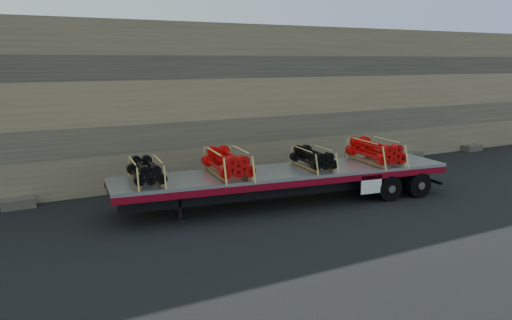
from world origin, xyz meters
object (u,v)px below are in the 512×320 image
Objects in this scene: trailer at (286,187)px; bundle_midrear at (313,158)px; bundle_midfront at (227,163)px; bundle_rear at (375,152)px; bundle_front at (146,171)px.

bundle_midrear reaches higher than trailer.
bundle_midfront reaches higher than trailer.
bundle_rear reaches higher than bundle_midfront.
trailer is 6.23× the size of bundle_front.
trailer is 2.58m from bundle_midfront.
bundle_front is 0.84× the size of bundle_midfront.
bundle_front is at bearing 180.00° from trailer.
bundle_midfront reaches higher than bundle_midrear.
bundle_front is 2.92m from bundle_midfront.
bundle_midrear is at bearing -0.00° from bundle_midfront.
bundle_rear is at bearing 0.00° from bundle_front.
bundle_midrear is at bearing 0.00° from trailer.
bundle_midfront is (-2.31, 0.29, 1.10)m from trailer.
bundle_front is at bearing 180.00° from bundle_rear.
bundle_rear reaches higher than bundle_front.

